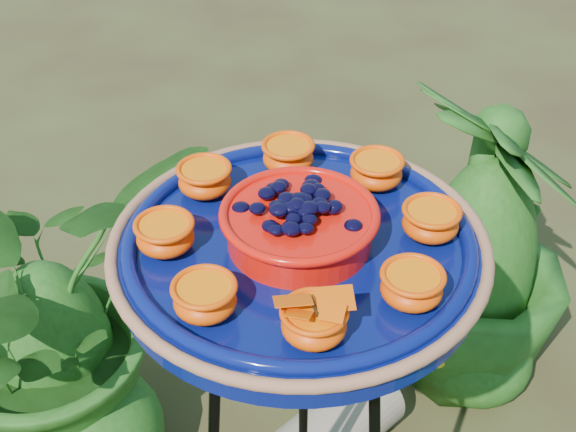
# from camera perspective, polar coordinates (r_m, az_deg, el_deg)

# --- Properties ---
(feeder_dish) EXTENTS (0.56, 0.56, 0.12)m
(feeder_dish) POSITION_cam_1_polar(r_m,az_deg,el_deg) (1.09, 0.80, -1.96)
(feeder_dish) COLOR #071056
(feeder_dish) RESTS_ON tripod_stand
(shrub_back_left) EXTENTS (0.97, 0.98, 0.82)m
(shrub_back_left) POSITION_cam_1_polar(r_m,az_deg,el_deg) (1.96, -16.95, -6.37)
(shrub_back_left) COLOR #1F4813
(shrub_back_left) RESTS_ON ground
(shrub_back_right) EXTENTS (0.63, 0.63, 0.86)m
(shrub_back_right) POSITION_cam_1_polar(r_m,az_deg,el_deg) (2.07, 13.51, -2.09)
(shrub_back_right) COLOR #1F4813
(shrub_back_right) RESTS_ON ground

